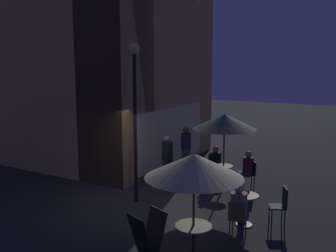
% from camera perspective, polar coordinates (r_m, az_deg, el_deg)
% --- Properties ---
extents(ground_plane, '(60.00, 60.00, 0.00)m').
position_cam_1_polar(ground_plane, '(11.05, -4.90, -11.54)').
color(ground_plane, '#272524').
extents(cafe_building, '(6.74, 7.21, 8.74)m').
position_cam_1_polar(cafe_building, '(14.71, -9.13, 10.91)').
color(cafe_building, tan).
rests_on(cafe_building, ground).
extents(street_lamp_near_corner, '(0.31, 0.31, 4.46)m').
position_cam_1_polar(street_lamp_near_corner, '(10.65, -4.94, 4.33)').
color(street_lamp_near_corner, black).
rests_on(street_lamp_near_corner, ground).
extents(menu_sandwich_board, '(0.80, 0.74, 0.92)m').
position_cam_1_polar(menu_sandwich_board, '(8.17, -3.08, -15.70)').
color(menu_sandwich_board, black).
rests_on(menu_sandwich_board, ground).
extents(cafe_table_0, '(0.73, 0.73, 0.77)m').
position_cam_1_polar(cafe_table_0, '(7.92, 3.78, -15.86)').
color(cafe_table_0, black).
rests_on(cafe_table_0, ground).
extents(cafe_table_1, '(0.60, 0.60, 0.76)m').
position_cam_1_polar(cafe_table_1, '(12.27, 8.20, -7.01)').
color(cafe_table_1, black).
rests_on(cafe_table_1, ground).
extents(cafe_table_2, '(0.67, 0.67, 0.78)m').
position_cam_1_polar(cafe_table_2, '(9.71, 11.29, -11.29)').
color(cafe_table_2, black).
rests_on(cafe_table_2, ground).
extents(patio_umbrella_0, '(1.92, 1.92, 2.22)m').
position_cam_1_polar(patio_umbrella_0, '(7.43, 3.90, -5.97)').
color(patio_umbrella_0, black).
rests_on(patio_umbrella_0, ground).
extents(patio_umbrella_1, '(1.96, 1.96, 2.39)m').
position_cam_1_polar(patio_umbrella_1, '(11.92, 8.38, 0.62)').
color(patio_umbrella_1, black).
rests_on(patio_umbrella_1, ground).
extents(cafe_chair_0, '(0.55, 0.55, 0.89)m').
position_cam_1_polar(cafe_chair_0, '(12.44, 12.16, -6.66)').
color(cafe_chair_0, black).
rests_on(cafe_chair_0, ground).
extents(cafe_chair_1, '(0.55, 0.55, 0.91)m').
position_cam_1_polar(cafe_chair_1, '(13.06, 6.92, -5.74)').
color(cafe_chair_1, '#232525').
rests_on(cafe_chair_1, ground).
extents(cafe_chair_2, '(0.43, 0.43, 0.91)m').
position_cam_1_polar(cafe_chair_2, '(8.93, 10.25, -13.02)').
color(cafe_chair_2, brown).
rests_on(cafe_chair_2, ground).
extents(cafe_chair_3, '(0.51, 0.51, 0.99)m').
position_cam_1_polar(cafe_chair_3, '(9.84, 16.43, -10.87)').
color(cafe_chair_3, black).
rests_on(cafe_chair_3, ground).
extents(patron_seated_0, '(0.49, 0.53, 1.21)m').
position_cam_1_polar(patron_seated_0, '(12.37, 11.55, -6.05)').
color(patron_seated_0, '#2B3353').
rests_on(patron_seated_0, ground).
extents(patron_seated_1, '(0.55, 0.54, 1.21)m').
position_cam_1_polar(patron_seated_1, '(12.90, 7.12, -5.28)').
color(patron_seated_1, '#737357').
rests_on(patron_seated_1, ground).
extents(patron_seated_2, '(0.56, 0.43, 1.28)m').
position_cam_1_polar(patron_seated_2, '(8.98, 10.46, -11.71)').
color(patron_seated_2, navy).
rests_on(patron_seated_2, ground).
extents(patron_standing_3, '(0.35, 0.35, 1.69)m').
position_cam_1_polar(patron_standing_3, '(13.76, 2.66, -3.61)').
color(patron_standing_3, '#314735').
rests_on(patron_standing_3, ground).
extents(patron_standing_4, '(0.34, 0.34, 1.75)m').
position_cam_1_polar(patron_standing_4, '(11.88, -0.10, -5.54)').
color(patron_standing_4, black).
rests_on(patron_standing_4, ground).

